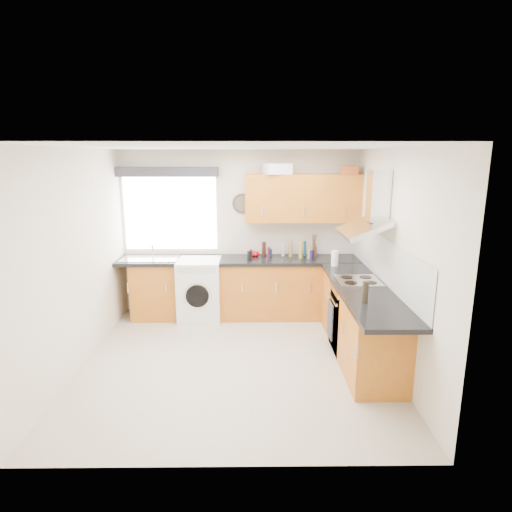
{
  "coord_description": "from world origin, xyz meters",
  "views": [
    {
      "loc": [
        0.2,
        -4.72,
        2.4
      ],
      "look_at": [
        0.25,
        0.85,
        1.1
      ],
      "focal_mm": 30.0,
      "sensor_mm": 36.0,
      "label": 1
    }
  ],
  "objects_px": {
    "extractor_hood": "(371,211)",
    "upper_cabinets": "(303,198)",
    "washing_machine": "(200,290)",
    "oven": "(356,318)"
  },
  "relations": [
    {
      "from": "oven",
      "to": "washing_machine",
      "type": "distance_m",
      "value": 2.36
    },
    {
      "from": "extractor_hood",
      "to": "upper_cabinets",
      "type": "bearing_deg",
      "value": 116.13
    },
    {
      "from": "extractor_hood",
      "to": "upper_cabinets",
      "type": "distance_m",
      "value": 1.48
    },
    {
      "from": "upper_cabinets",
      "to": "washing_machine",
      "type": "distance_m",
      "value": 2.05
    },
    {
      "from": "oven",
      "to": "extractor_hood",
      "type": "distance_m",
      "value": 1.35
    },
    {
      "from": "upper_cabinets",
      "to": "extractor_hood",
      "type": "bearing_deg",
      "value": -63.87
    },
    {
      "from": "washing_machine",
      "to": "oven",
      "type": "bearing_deg",
      "value": -27.53
    },
    {
      "from": "extractor_hood",
      "to": "washing_machine",
      "type": "height_order",
      "value": "extractor_hood"
    },
    {
      "from": "extractor_hood",
      "to": "oven",
      "type": "bearing_deg",
      "value": 180.0
    },
    {
      "from": "upper_cabinets",
      "to": "washing_machine",
      "type": "bearing_deg",
      "value": -171.67
    }
  ]
}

